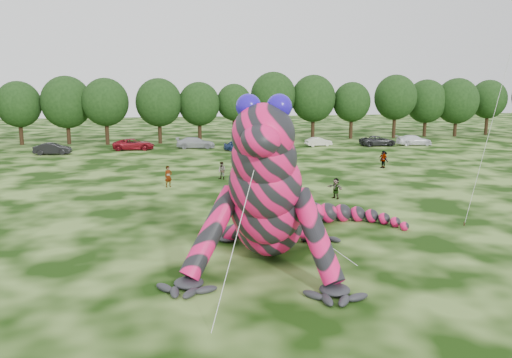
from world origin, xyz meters
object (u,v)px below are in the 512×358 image
object	(u,v)px
tree_5	(67,110)
car_1	(53,149)
tree_14	(426,108)
car_2	(134,144)
inflatable_gecko	(272,174)
car_5	(319,142)
car_4	(239,145)
spectator_1	(222,171)
tree_6	(106,111)
tree_16	(488,107)
tree_8	(199,112)
car_7	(414,140)
spectator_3	(383,159)
tree_10	(273,106)
spectator_2	(384,160)
tree_9	(234,113)
tree_12	(352,110)
car_3	(196,143)
tree_13	(395,107)
tree_15	(457,107)
spectator_0	(168,176)
spectator_5	(336,188)
tree_11	(313,107)
car_6	(378,141)
tree_7	(159,111)
tree_4	(19,113)

from	to	relation	value
tree_5	car_1	size ratio (longest dim) A/B	2.23
tree_14	car_2	distance (m)	48.03
inflatable_gecko	car_5	xyz separation A→B (m)	(16.49, 42.72, -3.44)
car_4	spectator_1	size ratio (longest dim) A/B	2.58
tree_6	car_5	bearing A→B (deg)	-14.76
inflatable_gecko	tree_16	bearing A→B (deg)	64.51
tree_8	car_4	world-z (taller)	tree_8
car_7	spectator_3	world-z (taller)	spectator_3
tree_10	spectator_2	size ratio (longest dim) A/B	6.19
tree_9	tree_12	world-z (taller)	tree_12
tree_5	spectator_3	distance (m)	45.90
car_2	spectator_2	world-z (taller)	spectator_2
tree_8	spectator_3	xyz separation A→B (m)	(16.63, -27.34, -3.56)
tree_14	car_3	size ratio (longest dim) A/B	1.81
car_3	tree_12	bearing A→B (deg)	-65.52
tree_13	tree_15	xyz separation A→B (m)	(11.34, 0.64, -0.25)
spectator_0	spectator_1	distance (m)	5.49
tree_14	spectator_5	world-z (taller)	tree_14
car_2	car_4	distance (m)	14.04
spectator_0	spectator_1	size ratio (longest dim) A/B	1.12
tree_16	tree_11	bearing A→B (deg)	-177.87
tree_12	car_1	distance (m)	44.69
car_4	spectator_2	distance (m)	20.71
car_6	inflatable_gecko	bearing A→B (deg)	148.51
spectator_3	tree_7	bearing A→B (deg)	-167.84
tree_9	car_4	distance (m)	11.66
tree_9	spectator_5	bearing A→B (deg)	-87.65
inflatable_gecko	tree_4	distance (m)	58.09
tree_10	spectator_1	bearing A→B (deg)	-110.69
car_3	spectator_1	xyz separation A→B (m)	(0.66, -23.43, 0.05)
spectator_1	tree_5	bearing A→B (deg)	161.51
tree_16	spectator_3	world-z (taller)	tree_16
car_3	tree_5	bearing A→B (deg)	71.65
tree_4	tree_11	xyz separation A→B (m)	(43.43, -0.52, 0.51)
car_1	car_5	world-z (taller)	car_1
tree_14	tree_6	bearing A→B (deg)	-177.71
inflatable_gecko	car_5	bearing A→B (deg)	86.77
inflatable_gecko	tree_6	world-z (taller)	tree_6
tree_10	tree_13	world-z (taller)	tree_10
tree_16	spectator_3	size ratio (longest dim) A/B	5.16
tree_12	tree_16	xyz separation A→B (m)	(25.44, 1.63, 0.20)
tree_13	tree_16	bearing A→B (deg)	6.99
tree_10	car_5	world-z (taller)	tree_10
tree_14	car_6	bearing A→B (deg)	-140.50
tree_9	tree_13	xyz separation A→B (m)	(26.07, -0.22, 0.72)
car_1	spectator_0	world-z (taller)	spectator_0
tree_8	car_2	xyz separation A→B (m)	(-9.34, -7.26, -3.72)
tree_6	spectator_0	bearing A→B (deg)	-76.32
tree_16	car_4	world-z (taller)	tree_16
tree_13	car_4	distance (m)	29.48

